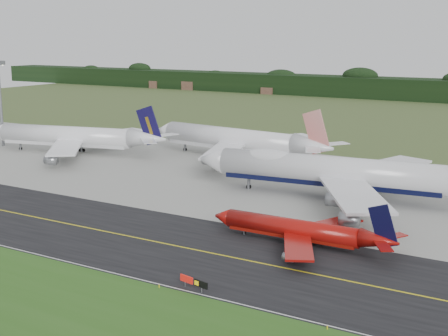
% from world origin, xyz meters
% --- Properties ---
extents(ground, '(600.00, 600.00, 0.00)m').
position_xyz_m(ground, '(0.00, 0.00, 0.00)').
color(ground, '#3C5025').
rests_on(ground, ground).
extents(grass_verge, '(400.00, 30.00, 0.01)m').
position_xyz_m(grass_verge, '(0.00, -35.00, 0.01)').
color(grass_verge, '#2C5A1A').
rests_on(grass_verge, ground).
extents(taxiway, '(400.00, 32.00, 0.02)m').
position_xyz_m(taxiway, '(0.00, -4.00, 0.01)').
color(taxiway, black).
rests_on(taxiway, ground).
extents(apron, '(400.00, 78.00, 0.01)m').
position_xyz_m(apron, '(0.00, 51.00, 0.01)').
color(apron, gray).
rests_on(apron, ground).
extents(taxiway_centreline, '(400.00, 0.40, 0.00)m').
position_xyz_m(taxiway_centreline, '(0.00, -4.00, 0.03)').
color(taxiway_centreline, gold).
rests_on(taxiway_centreline, taxiway).
extents(taxiway_edge_line, '(400.00, 0.25, 0.00)m').
position_xyz_m(taxiway_edge_line, '(0.00, -19.50, 0.03)').
color(taxiway_edge_line, silver).
rests_on(taxiway_edge_line, taxiway).
extents(jet_ba_747, '(72.24, 59.48, 18.15)m').
position_xyz_m(jet_ba_747, '(12.01, 41.41, 6.18)').
color(jet_ba_747, silver).
rests_on(jet_ba_747, ground).
extents(jet_red_737, '(34.80, 28.48, 9.42)m').
position_xyz_m(jet_red_737, '(17.13, 7.95, 2.61)').
color(jet_red_737, '#950E0A').
rests_on(jet_red_737, ground).
extents(jet_navy_gold, '(61.18, 52.37, 15.92)m').
position_xyz_m(jet_navy_gold, '(-78.62, 52.12, 5.23)').
color(jet_navy_gold, white).
rests_on(jet_navy_gold, ground).
extents(jet_star_tail, '(63.86, 53.12, 16.84)m').
position_xyz_m(jet_star_tail, '(-30.89, 70.72, 5.61)').
color(jet_star_tail, white).
rests_on(jet_star_tail, ground).
extents(taxiway_sign, '(5.32, 1.20, 1.79)m').
position_xyz_m(taxiway_sign, '(11.78, -18.61, 1.26)').
color(taxiway_sign, slate).
rests_on(taxiway_sign, ground).
extents(edge_marker_center, '(0.16, 0.16, 0.50)m').
position_xyz_m(edge_marker_center, '(6.94, -20.50, 0.25)').
color(edge_marker_center, yellow).
rests_on(edge_marker_center, ground).
extents(edge_marker_right, '(0.16, 0.16, 0.50)m').
position_xyz_m(edge_marker_right, '(33.12, -20.50, 0.25)').
color(edge_marker_right, yellow).
rests_on(edge_marker_right, ground).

